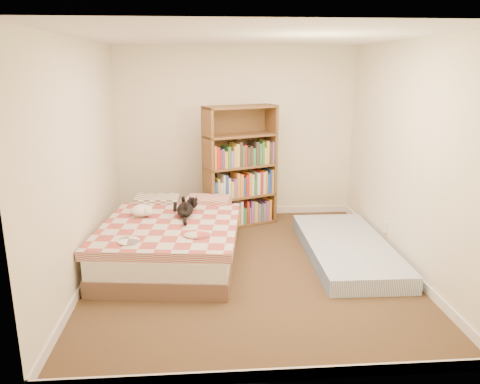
{
  "coord_description": "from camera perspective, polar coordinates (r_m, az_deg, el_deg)",
  "views": [
    {
      "loc": [
        -0.46,
        -4.9,
        2.22
      ],
      "look_at": [
        -0.07,
        0.3,
        0.81
      ],
      "focal_mm": 35.0,
      "sensor_mm": 36.0,
      "label": 1
    }
  ],
  "objects": [
    {
      "name": "room",
      "position": [
        5.03,
        1.05,
        3.36
      ],
      "size": [
        3.51,
        4.01,
        2.51
      ],
      "color": "#3F281B",
      "rests_on": "ground"
    },
    {
      "name": "bed",
      "position": [
        5.6,
        -8.18,
        -5.63
      ],
      "size": [
        1.7,
        2.22,
        0.55
      ],
      "rotation": [
        0.0,
        0.0,
        -0.12
      ],
      "color": "brown",
      "rests_on": "room"
    },
    {
      "name": "bookshelf",
      "position": [
        6.66,
        0.02,
        1.09
      ],
      "size": [
        1.15,
        0.71,
        1.7
      ],
      "rotation": [
        0.0,
        0.0,
        0.39
      ],
      "color": "brown",
      "rests_on": "room"
    },
    {
      "name": "floor_mattress",
      "position": [
        5.81,
        12.87,
        -6.75
      ],
      "size": [
        0.97,
        2.1,
        0.19
      ],
      "primitive_type": "cube",
      "rotation": [
        0.0,
        0.0,
        -0.01
      ],
      "color": "#6D88B5",
      "rests_on": "room"
    },
    {
      "name": "black_cat",
      "position": [
        5.64,
        -6.68,
        -2.02
      ],
      "size": [
        0.34,
        0.74,
        0.17
      ],
      "rotation": [
        0.0,
        0.0,
        -0.34
      ],
      "color": "black",
      "rests_on": "bed"
    },
    {
      "name": "white_dog",
      "position": [
        5.67,
        -11.84,
        -2.22
      ],
      "size": [
        0.28,
        0.28,
        0.13
      ],
      "rotation": [
        0.0,
        0.0,
        0.03
      ],
      "color": "white",
      "rests_on": "bed"
    }
  ]
}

